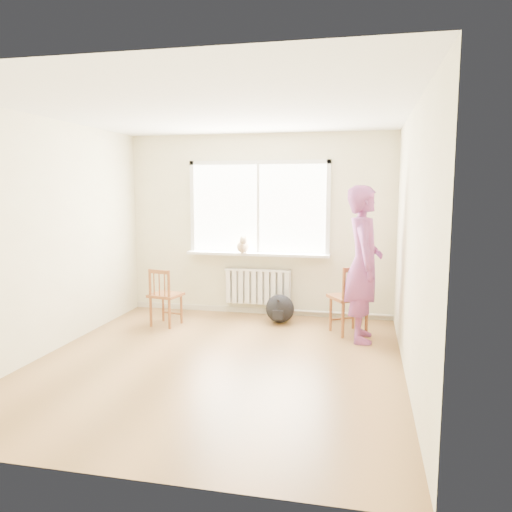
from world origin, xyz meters
The scene contains 13 objects.
floor centered at (0.00, 0.00, 0.00)m, with size 4.50×4.50×0.00m, color #9C6F40.
ceiling centered at (0.00, 0.00, 2.70)m, with size 4.50×4.50×0.00m, color white.
back_wall centered at (0.00, 2.25, 1.35)m, with size 4.00×0.01×2.70m, color beige.
window centered at (0.00, 2.22, 1.66)m, with size 2.12×0.05×1.42m.
windowsill centered at (0.00, 2.14, 0.93)m, with size 2.15×0.22×0.04m, color white.
radiator centered at (0.00, 2.16, 0.44)m, with size 1.00×0.12×0.55m.
heating_pipe centered at (1.25, 2.19, 0.08)m, with size 0.04×0.04×1.40m, color silver.
baseboard centered at (0.00, 2.23, 0.04)m, with size 4.00×0.03×0.08m, color beige.
chair_left centered at (-1.14, 1.28, 0.41)m, with size 0.46×0.45×0.81m.
chair_right centered at (1.40, 1.42, 0.46)m, with size 0.61×0.60×0.91m.
person centered at (1.55, 1.20, 0.97)m, with size 0.71×0.46×1.94m, color #BB3E64.
cat centered at (-0.20, 2.05, 1.06)m, with size 0.25×0.40×0.28m.
backpack centered at (0.41, 1.78, 0.20)m, with size 0.41×0.31×0.41m, color black.
Camera 1 is at (1.55, -5.06, 1.91)m, focal length 35.00 mm.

